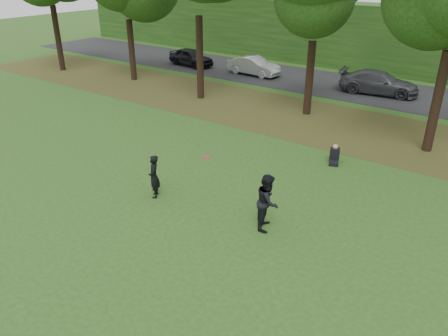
% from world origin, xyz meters
% --- Properties ---
extents(ground, '(120.00, 120.00, 0.00)m').
position_xyz_m(ground, '(0.00, 0.00, 0.00)').
color(ground, '#254A17').
rests_on(ground, ground).
extents(leaf_litter, '(60.00, 7.00, 0.01)m').
position_xyz_m(leaf_litter, '(0.00, 13.00, 0.01)').
color(leaf_litter, '#503C1C').
rests_on(leaf_litter, ground).
extents(street, '(70.00, 7.00, 0.02)m').
position_xyz_m(street, '(0.00, 21.00, 0.01)').
color(street, black).
rests_on(street, ground).
extents(far_hedge, '(70.00, 3.00, 5.00)m').
position_xyz_m(far_hedge, '(0.00, 27.00, 2.50)').
color(far_hedge, '#143F12').
rests_on(far_hedge, ground).
extents(player_left, '(0.70, 0.73, 1.68)m').
position_xyz_m(player_left, '(-3.27, 1.60, 0.84)').
color(player_left, black).
rests_on(player_left, ground).
extents(player_right, '(1.02, 1.14, 1.94)m').
position_xyz_m(player_right, '(1.23, 2.28, 0.97)').
color(player_right, black).
rests_on(player_right, ground).
extents(parked_cars, '(36.92, 3.66, 1.48)m').
position_xyz_m(parked_cars, '(0.00, 19.98, 0.74)').
color(parked_cars, black).
rests_on(parked_cars, street).
extents(frisbee, '(0.33, 0.34, 0.12)m').
position_xyz_m(frisbee, '(-0.89, 1.76, 2.20)').
color(frisbee, '#E01241').
rests_on(frisbee, ground).
extents(seated_person, '(0.65, 0.83, 0.83)m').
position_xyz_m(seated_person, '(1.00, 8.46, 0.31)').
color(seated_person, black).
rests_on(seated_person, ground).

